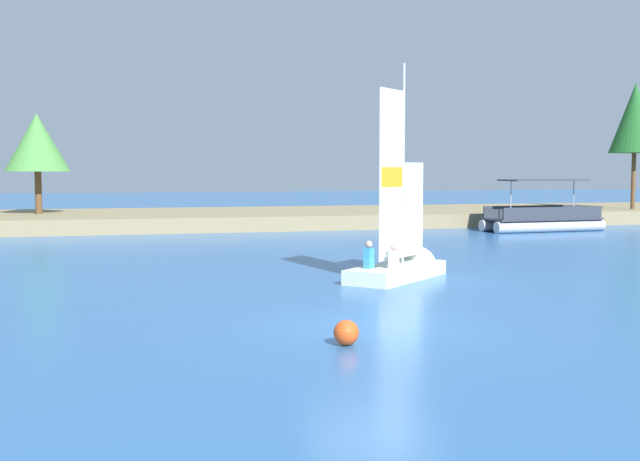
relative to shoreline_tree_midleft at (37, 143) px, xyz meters
name	(u,v)px	position (x,y,z in m)	size (l,w,h in m)	color
ground_plane	(371,325)	(9.13, -30.36, -4.65)	(200.00, 200.00, 0.00)	#2D609E
shore_bank	(206,219)	(9.13, -0.07, -4.26)	(80.00, 11.58, 0.78)	#897A56
shoreline_tree_midleft	(37,143)	(0.00, 0.00, 0.00)	(3.47, 3.47, 5.47)	brown
shoreline_tree_centre	(635,118)	(34.84, -3.56, 1.69)	(3.02, 3.02, 7.71)	brown
sailboat	(407,262)	(12.49, -23.60, -4.21)	(4.10, 3.91, 6.68)	silver
pontoon_boat	(542,219)	(25.59, -8.83, -4.01)	(6.45, 2.50, 2.69)	#B2B2B7
channel_buoy	(346,333)	(8.11, -32.03, -4.42)	(0.46, 0.46, 0.46)	#E54C19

